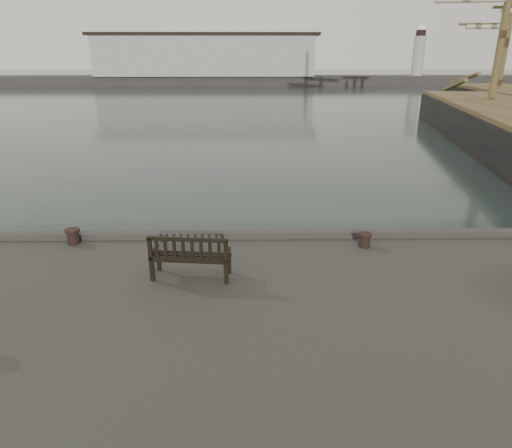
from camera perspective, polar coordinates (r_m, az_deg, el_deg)
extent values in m
plane|color=black|center=(13.77, -5.49, -7.51)|extent=(400.00, 400.00, 0.00)
cube|color=#383530|center=(104.27, -1.70, 17.49)|extent=(140.00, 8.00, 2.00)
cube|color=#B7B3AA|center=(104.52, -6.40, 20.13)|extent=(46.00, 9.00, 8.00)
cube|color=black|center=(104.59, -6.50, 22.49)|extent=(48.00, 9.50, 0.60)
cylinder|color=#B7B3AA|center=(110.47, 19.63, 19.16)|extent=(2.40, 2.40, 8.00)
sphere|color=silver|center=(110.58, 19.98, 21.94)|extent=(1.61, 1.61, 1.61)
cube|color=black|center=(10.62, -8.13, -4.11)|extent=(1.87, 0.81, 0.05)
cube|color=black|center=(10.27, -8.53, -3.35)|extent=(1.82, 0.25, 0.55)
cube|color=black|center=(10.73, -8.07, -5.33)|extent=(1.75, 0.71, 0.50)
cylinder|color=black|center=(13.41, -21.90, -1.45)|extent=(0.49, 0.49, 0.42)
cylinder|color=black|center=(12.60, 13.41, -1.97)|extent=(0.43, 0.43, 0.38)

